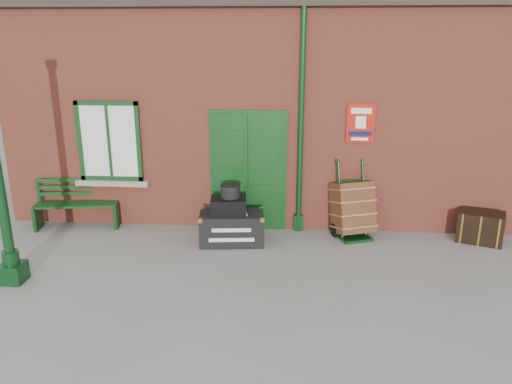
# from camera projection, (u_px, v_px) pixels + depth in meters

# --- Properties ---
(ground) EXTENTS (80.00, 80.00, 0.00)m
(ground) POSITION_uv_depth(u_px,v_px,m) (258.00, 261.00, 8.16)
(ground) COLOR gray
(ground) RESTS_ON ground
(station_building) EXTENTS (10.30, 4.30, 4.36)m
(station_building) POSITION_uv_depth(u_px,v_px,m) (271.00, 101.00, 10.84)
(station_building) COLOR #AF4C38
(station_building) RESTS_ON ground
(canopy_column) EXTENTS (0.34, 0.34, 3.61)m
(canopy_column) POSITION_uv_depth(u_px,v_px,m) (0.00, 192.00, 7.07)
(canopy_column) COLOR #0D3616
(canopy_column) RESTS_ON ground
(bench) EXTENTS (1.60, 0.73, 0.96)m
(bench) POSITION_uv_depth(u_px,v_px,m) (77.00, 202.00, 9.55)
(bench) COLOR #0F3914
(bench) RESTS_ON ground
(houdini_trunk) EXTENTS (1.18, 0.73, 0.56)m
(houdini_trunk) POSITION_uv_depth(u_px,v_px,m) (232.00, 228.00, 8.82)
(houdini_trunk) COLOR black
(houdini_trunk) RESTS_ON ground
(strongbox) EXTENTS (0.66, 0.51, 0.28)m
(strongbox) POSITION_uv_depth(u_px,v_px,m) (229.00, 205.00, 8.70)
(strongbox) COLOR black
(strongbox) RESTS_ON houdini_trunk
(hatbox) EXTENTS (0.37, 0.37, 0.22)m
(hatbox) POSITION_uv_depth(u_px,v_px,m) (230.00, 191.00, 8.65)
(hatbox) COLOR black
(hatbox) RESTS_ON strongbox
(suitcase_back) EXTENTS (0.47, 0.63, 0.82)m
(suitcase_back) POSITION_uv_depth(u_px,v_px,m) (233.00, 217.00, 8.97)
(suitcase_back) COLOR tan
(suitcase_back) RESTS_ON ground
(suitcase_front) EXTENTS (0.49, 0.59, 0.71)m
(suitcase_front) POSITION_uv_depth(u_px,v_px,m) (242.00, 222.00, 8.88)
(suitcase_front) COLOR tan
(suitcase_front) RESTS_ON ground
(porter_trolley) EXTENTS (0.87, 0.91, 1.38)m
(porter_trolley) POSITION_uv_depth(u_px,v_px,m) (352.00, 208.00, 9.04)
(porter_trolley) COLOR #0D3616
(porter_trolley) RESTS_ON ground
(dark_trunk) EXTENTS (0.89, 0.74, 0.55)m
(dark_trunk) POSITION_uv_depth(u_px,v_px,m) (480.00, 227.00, 8.88)
(dark_trunk) COLOR black
(dark_trunk) RESTS_ON ground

